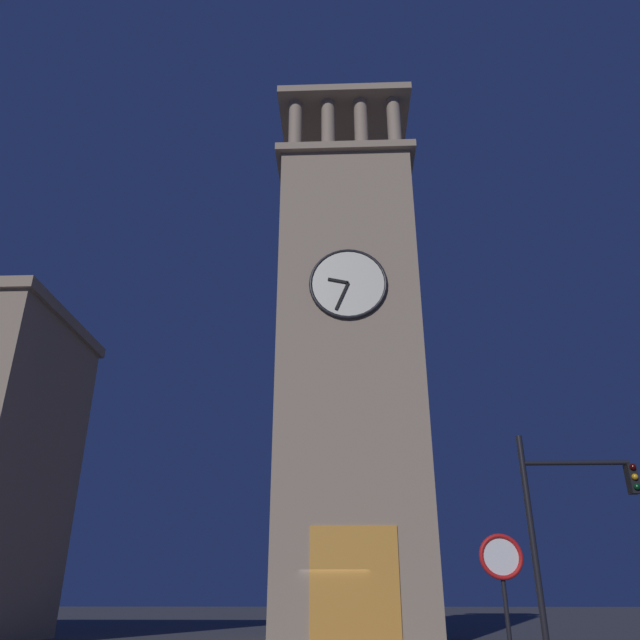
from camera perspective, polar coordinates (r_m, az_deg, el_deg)
The scene contains 3 objects.
clocktower at distance 28.74m, azimuth 2.72°, elevation -4.43°, with size 6.83×7.10×28.66m.
traffic_signal_near at distance 17.47m, azimuth 21.91°, elevation -16.41°, with size 2.94×0.41×5.54m.
no_horn_sign at distance 12.13m, azimuth 16.58°, elevation -21.25°, with size 0.78×0.14×2.64m.
Camera 1 is at (-0.39, 24.78, 1.59)m, focal length 34.43 mm.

